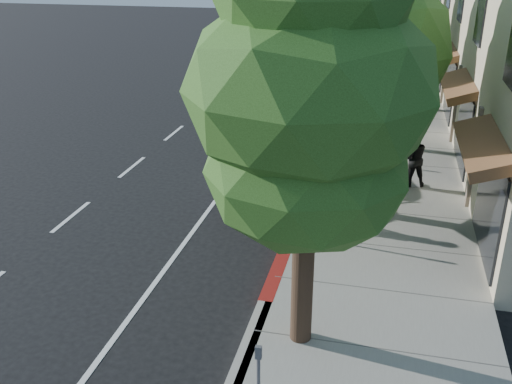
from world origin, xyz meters
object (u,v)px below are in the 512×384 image
(cyclist, at_px, (296,197))
(bicycle, at_px, (275,206))
(silver_suv, at_px, (272,158))
(dark_sedan, at_px, (282,104))
(white_pickup, at_px, (338,76))
(street_tree_3, at_px, (369,5))
(pedestrian, at_px, (413,158))
(street_tree_0, at_px, (309,97))
(street_tree_2, at_px, (359,34))
(dark_suv_far, at_px, (344,65))
(street_tree_1, at_px, (343,52))

(cyclist, height_order, bicycle, cyclist)
(silver_suv, xyz_separation_m, dark_sedan, (-0.94, 6.53, 0.02))
(dark_sedan, xyz_separation_m, white_pickup, (1.70, 6.32, -0.00))
(street_tree_3, height_order, white_pickup, street_tree_3)
(cyclist, xyz_separation_m, pedestrian, (3.05, 3.17, 0.25))
(cyclist, bearing_deg, bicycle, 87.30)
(pedestrian, bearing_deg, street_tree_0, 60.98)
(cyclist, xyz_separation_m, dark_sedan, (-2.16, 9.24, 0.07))
(street_tree_3, xyz_separation_m, bicycle, (-1.52, -13.00, -4.11))
(cyclist, distance_m, dark_sedan, 9.49)
(bicycle, distance_m, silver_suv, 2.81)
(street_tree_0, relative_size, silver_suv, 1.26)
(street_tree_2, xyz_separation_m, pedestrian, (2.10, -3.83, -3.06))
(silver_suv, relative_size, pedestrian, 3.37)
(white_pickup, bearing_deg, pedestrian, -74.42)
(bicycle, xyz_separation_m, dark_suv_far, (0.12, 19.02, 0.28))
(dark_sedan, distance_m, white_pickup, 6.54)
(cyclist, xyz_separation_m, silver_suv, (-1.21, 2.72, 0.05))
(silver_suv, height_order, white_pickup, white_pickup)
(dark_sedan, xyz_separation_m, dark_suv_far, (1.70, 9.77, -0.10))
(street_tree_2, distance_m, pedestrian, 5.34)
(street_tree_0, bearing_deg, dark_sedan, 102.28)
(street_tree_2, distance_m, silver_suv, 5.81)
(street_tree_0, relative_size, bicycle, 4.19)
(bicycle, bearing_deg, street_tree_1, -57.89)
(dark_sedan, bearing_deg, white_pickup, 74.16)
(street_tree_0, distance_m, street_tree_1, 6.01)
(bicycle, xyz_separation_m, dark_sedan, (-1.58, 9.24, 0.38))
(street_tree_0, xyz_separation_m, cyclist, (-0.94, 5.00, -3.97))
(dark_sedan, bearing_deg, street_tree_3, 49.68)
(street_tree_1, distance_m, dark_suv_far, 18.45)
(street_tree_1, relative_size, white_pickup, 1.29)
(white_pickup, bearing_deg, silver_suv, -93.57)
(silver_suv, distance_m, dark_sedan, 6.60)
(bicycle, bearing_deg, white_pickup, -1.64)
(street_tree_1, xyz_separation_m, dark_sedan, (-3.10, 8.24, -3.61))
(street_tree_0, xyz_separation_m, street_tree_1, (0.00, 6.00, -0.29))
(street_tree_1, distance_m, white_pickup, 15.07)
(street_tree_0, bearing_deg, street_tree_3, 90.00)
(dark_suv_far, bearing_deg, street_tree_1, -89.00)
(pedestrian, bearing_deg, cyclist, 31.51)
(cyclist, height_order, pedestrian, pedestrian)
(street_tree_0, distance_m, white_pickup, 20.98)
(bicycle, height_order, silver_suv, silver_suv)
(pedestrian, bearing_deg, street_tree_2, -75.82)
(street_tree_0, relative_size, pedestrian, 4.22)
(cyclist, relative_size, silver_suv, 0.26)
(bicycle, bearing_deg, cyclist, -91.19)
(street_tree_0, distance_m, dark_sedan, 15.09)
(cyclist, distance_m, pedestrian, 4.40)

